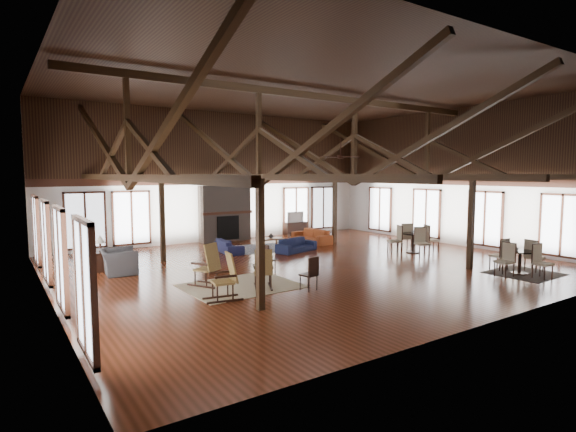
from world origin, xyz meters
TOP-DOWN VIEW (x-y plane):
  - floor at (0.00, 0.00)m, footprint 16.00×16.00m
  - ceiling at (0.00, 0.00)m, footprint 16.00×14.00m
  - wall_back at (0.00, 7.00)m, footprint 16.00×0.02m
  - wall_front at (0.00, -7.00)m, footprint 16.00×0.02m
  - wall_left at (-8.00, 0.00)m, footprint 0.02×14.00m
  - wall_right at (8.00, 0.00)m, footprint 0.02×14.00m
  - roof_truss at (0.00, 0.00)m, footprint 15.60×14.07m
  - post_grid at (0.00, 0.00)m, footprint 8.16×7.16m
  - fireplace at (0.00, 6.67)m, footprint 2.50×0.69m
  - ceiling_fan at (0.50, -1.00)m, footprint 1.60×1.60m
  - sofa_navy_front at (1.13, 2.43)m, footprint 1.95×1.17m
  - sofa_navy_left at (-1.22, 3.80)m, footprint 1.83×0.91m
  - sofa_orange at (3.04, 3.96)m, footprint 2.11×0.85m
  - coffee_table at (0.70, 3.81)m, footprint 1.16×0.72m
  - vase at (0.79, 3.85)m, footprint 0.21×0.21m
  - armchair at (-5.84, 2.25)m, footprint 1.30×1.17m
  - side_table_lamp at (-6.23, 2.94)m, footprint 0.47×0.47m
  - rocking_chair_a at (-4.10, -0.80)m, footprint 0.89×1.08m
  - rocking_chair_b at (-2.98, -1.90)m, footprint 0.78×0.97m
  - rocking_chair_c at (-4.28, -2.31)m, footprint 0.99×0.63m
  - side_chair_a at (-1.98, -0.36)m, footprint 0.50×0.50m
  - side_chair_b at (-2.01, -2.79)m, footprint 0.47×0.47m
  - cafe_table_near at (4.68, -4.80)m, footprint 2.00×2.00m
  - cafe_table_far at (4.89, -0.34)m, footprint 2.10×2.10m
  - cup_near at (4.64, -4.70)m, footprint 0.14×0.14m
  - cup_far at (4.94, -0.26)m, footprint 0.12×0.12m
  - tv_console at (4.05, 6.75)m, footprint 1.27×0.48m
  - television at (4.00, 6.75)m, footprint 0.96×0.16m
  - rug_tan at (-3.35, -1.29)m, footprint 3.14×2.51m
  - rug_navy at (0.62, 3.86)m, footprint 3.25×2.62m
  - rug_dark at (4.87, -4.86)m, footprint 2.05×1.87m

SIDE VIEW (x-z plane):
  - floor at x=0.00m, z-range 0.00..0.00m
  - rug_dark at x=4.87m, z-range 0.00..0.01m
  - rug_navy at x=0.62m, z-range 0.00..0.01m
  - rug_tan at x=-3.35m, z-range 0.00..0.01m
  - sofa_navy_left at x=-1.22m, z-range 0.00..0.51m
  - sofa_navy_front at x=1.13m, z-range 0.00..0.53m
  - sofa_orange at x=3.04m, z-range 0.00..0.61m
  - tv_console at x=4.05m, z-range 0.00..0.64m
  - coffee_table at x=0.70m, z-range 0.15..0.57m
  - armchair at x=-5.84m, z-range 0.00..0.78m
  - side_table_lamp at x=-6.23m, z-range -0.15..1.05m
  - cafe_table_near at x=4.68m, z-range 0.00..1.03m
  - rocking_chair_b at x=-2.98m, z-range -0.03..1.08m
  - vase at x=0.79m, z-range 0.42..0.63m
  - side_chair_b at x=-2.01m, z-range 0.08..1.01m
  - cafe_table_far at x=4.89m, z-range 0.00..1.09m
  - side_chair_a at x=-1.98m, z-range 0.08..1.03m
  - rocking_chair_c at x=-4.28m, z-range -0.04..1.16m
  - rocking_chair_a at x=-4.10m, z-range -0.04..1.19m
  - cup_near at x=4.64m, z-range 0.74..0.83m
  - cup_far at x=4.94m, z-range 0.79..0.87m
  - television at x=4.00m, z-range 0.64..1.19m
  - fireplace at x=0.00m, z-range -0.01..2.59m
  - post_grid at x=0.00m, z-range 0.00..3.05m
  - wall_back at x=0.00m, z-range 0.00..6.00m
  - wall_front at x=0.00m, z-range 0.00..6.00m
  - wall_left at x=-8.00m, z-range 0.00..6.00m
  - wall_right at x=8.00m, z-range 0.00..6.00m
  - ceiling_fan at x=0.50m, z-range 3.36..4.11m
  - roof_truss at x=0.00m, z-range 2.46..5.60m
  - ceiling at x=0.00m, z-range 5.99..6.01m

